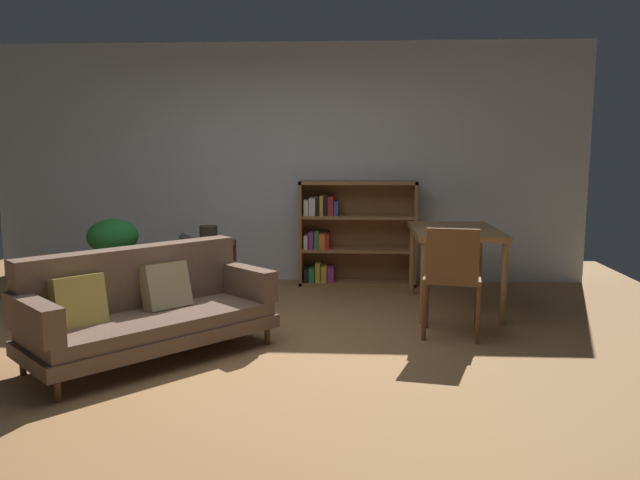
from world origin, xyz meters
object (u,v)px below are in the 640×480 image
Objects in this scene: fabric_couch at (145,307)px; bookshelf at (349,233)px; dining_chair_near at (452,274)px; media_console at (208,277)px; open_laptop at (203,242)px; dining_table at (455,238)px; potted_floor_plant at (114,253)px; desk_speaker at (209,238)px.

bookshelf reaches higher than fabric_couch.
dining_chair_near is at bearing -67.57° from bookshelf.
dining_chair_near is at bearing -22.07° from media_console.
bookshelf is at bearing 112.43° from dining_chair_near.
bookshelf is at bearing 34.24° from open_laptop.
bookshelf reaches higher than dining_chair_near.
media_console is 1.11× the size of dining_chair_near.
dining_table is at bearing -2.55° from open_laptop.
desk_speaker is at bearing 7.28° from potted_floor_plant.
open_laptop is 0.50× the size of dining_chair_near.
open_laptop is (-0.08, 0.17, 0.32)m from media_console.
potted_floor_plant is at bearing -173.79° from dining_table.
fabric_couch is 1.34m from desk_speaker.
open_laptop is 0.35× the size of bookshelf.
desk_speaker is 1.85m from bookshelf.
dining_chair_near is at bearing -99.91° from dining_table.
fabric_couch is at bearing -59.86° from potted_floor_plant.
potted_floor_plant is 3.06m from dining_chair_near.
desk_speaker is 2.31m from dining_table.
dining_chair_near is (2.27, -1.06, -0.08)m from open_laptop.
media_console is (0.13, 1.46, -0.08)m from fabric_couch.
dining_table is (2.35, 0.06, 0.39)m from media_console.
potted_floor_plant is (-0.81, -0.28, 0.28)m from media_console.
potted_floor_plant reaches higher than media_console.
media_console is at bearing 107.22° from desk_speaker.
media_console is 0.44m from desk_speaker.
open_laptop is 2.51m from dining_chair_near.
bookshelf is (1.35, 1.15, 0.28)m from media_console.
fabric_couch is at bearing -95.01° from media_console.
open_laptop is at bearing 115.63° from media_console.
dining_chair_near is (2.14, -0.72, -0.17)m from desk_speaker.
dining_chair_near reaches higher than fabric_couch.
dining_table is 0.98m from dining_chair_near.
open_laptop is 0.86m from potted_floor_plant.
media_console is 0.86× the size of dining_table.
dining_table is (2.30, 0.23, -0.02)m from desk_speaker.
media_console is 2.39m from dining_table.
desk_speaker is at bearing -68.46° from open_laptop.
media_console is 0.37m from open_laptop.
media_console is at bearing -178.48° from dining_table.
dining_chair_near is (2.19, -0.89, 0.23)m from media_console.
fabric_couch is 3.00m from bookshelf.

